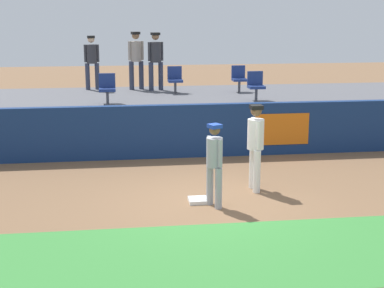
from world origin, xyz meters
name	(u,v)px	position (x,y,z in m)	size (l,w,h in m)	color
ground_plane	(210,203)	(0.00, 0.00, 0.00)	(60.00, 60.00, 0.00)	brown
grass_foreground_strip	(236,254)	(0.00, -2.57, 0.00)	(18.00, 2.80, 0.01)	#388438
first_base	(198,200)	(-0.22, 0.10, 0.04)	(0.40, 0.40, 0.08)	white
player_fielder_home	(256,142)	(1.12, 0.77, 1.09)	(0.37, 0.59, 1.89)	white
player_runner_visitor	(214,159)	(0.05, -0.19, 0.98)	(0.43, 0.44, 1.69)	#9EA3AD
field_wall	(187,131)	(0.01, 3.88, 0.71)	(18.00, 0.26, 1.43)	navy
bleacher_platform	(176,116)	(0.00, 6.45, 0.63)	(18.00, 4.80, 1.27)	#59595E
seat_front_right	(256,84)	(2.22, 5.32, 1.74)	(0.46, 0.44, 0.84)	#4C4C51
seat_front_left	(107,87)	(-2.07, 5.32, 1.74)	(0.46, 0.44, 0.84)	#4C4C51
seat_back_center	(175,78)	(0.04, 7.12, 1.74)	(0.45, 0.44, 0.84)	#4C4C51
seat_back_right	(239,77)	(2.10, 7.12, 1.74)	(0.44, 0.44, 0.84)	#4C4C51
spectator_hooded	(156,57)	(-0.51, 7.84, 2.35)	(0.51, 0.44, 1.87)	#33384C
spectator_capped	(92,59)	(-2.58, 8.31, 2.29)	(0.49, 0.37, 1.76)	#33384C
spectator_casual	(136,56)	(-1.14, 8.16, 2.36)	(0.51, 0.44, 1.89)	#33384C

